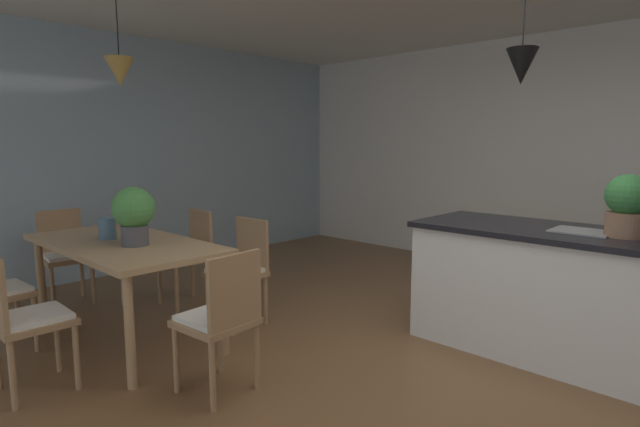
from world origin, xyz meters
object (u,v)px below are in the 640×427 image
(chair_far_right, at_px, (240,268))
(potted_plant_on_table, at_px, (134,212))
(dining_table, at_px, (123,251))
(vase_on_dining_table, at_px, (107,228))
(chair_kitchen_end, at_px, (221,317))
(chair_window_end, at_px, (65,253))
(chair_near_right, at_px, (24,317))
(chair_far_left, at_px, (189,253))
(kitchen_island, at_px, (567,294))
(potted_plant_on_island, at_px, (627,205))

(chair_far_right, relative_size, potted_plant_on_table, 2.06)
(dining_table, bearing_deg, vase_on_dining_table, -165.79)
(chair_far_right, bearing_deg, chair_kitchen_end, -42.98)
(dining_table, bearing_deg, chair_window_end, 179.78)
(chair_near_right, xyz_separation_m, chair_far_left, (-0.78, 1.59, 0.00))
(chair_far_right, bearing_deg, chair_near_right, -89.99)
(vase_on_dining_table, bearing_deg, kitchen_island, 36.06)
(chair_window_end, bearing_deg, dining_table, -0.22)
(chair_far_right, xyz_separation_m, potted_plant_on_table, (-0.17, -0.80, 0.53))
(kitchen_island, bearing_deg, chair_kitchen_end, -124.28)
(chair_far_left, relative_size, kitchen_island, 0.42)
(potted_plant_on_table, bearing_deg, kitchen_island, 39.70)
(kitchen_island, relative_size, vase_on_dining_table, 12.60)
(chair_near_right, relative_size, kitchen_island, 0.42)
(chair_far_right, distance_m, potted_plant_on_island, 2.80)
(chair_window_end, relative_size, vase_on_dining_table, 5.27)
(chair_near_right, distance_m, chair_far_right, 1.59)
(chair_kitchen_end, bearing_deg, chair_far_right, 137.02)
(chair_far_right, bearing_deg, kitchen_island, 27.82)
(chair_near_right, xyz_separation_m, potted_plant_on_island, (2.48, 2.74, 0.63))
(dining_table, relative_size, chair_far_left, 2.00)
(kitchen_island, distance_m, potted_plant_on_table, 3.09)
(vase_on_dining_table, bearing_deg, potted_plant_on_table, 5.37)
(dining_table, relative_size, potted_plant_on_table, 4.13)
(potted_plant_on_island, bearing_deg, chair_near_right, -132.17)
(chair_far_right, distance_m, chair_far_left, 0.78)
(chair_far_right, xyz_separation_m, chair_window_end, (-1.63, -0.79, 0.00))
(chair_far_left, xyz_separation_m, potted_plant_on_island, (3.26, 1.15, 0.63))
(chair_far_right, relative_size, chair_far_left, 1.00)
(dining_table, height_order, potted_plant_on_table, potted_plant_on_table)
(dining_table, xyz_separation_m, chair_window_end, (-1.24, 0.00, -0.21))
(chair_far_left, relative_size, potted_plant_on_table, 2.06)
(chair_near_right, bearing_deg, potted_plant_on_island, 47.83)
(dining_table, relative_size, chair_far_right, 2.00)
(chair_kitchen_end, xyz_separation_m, chair_near_right, (-0.85, -0.80, 0.00))
(chair_far_right, xyz_separation_m, chair_far_left, (-0.78, -0.00, 0.00))
(vase_on_dining_table, bearing_deg, potted_plant_on_island, 33.18)
(vase_on_dining_table, bearing_deg, chair_far_right, 56.63)
(chair_far_left, distance_m, kitchen_island, 3.16)
(dining_table, relative_size, chair_window_end, 2.00)
(potted_plant_on_table, bearing_deg, chair_far_left, 127.08)
(chair_kitchen_end, distance_m, chair_near_right, 1.17)
(chair_kitchen_end, distance_m, kitchen_island, 2.34)
(chair_far_left, distance_m, potted_plant_on_island, 3.51)
(potted_plant_on_island, bearing_deg, chair_kitchen_end, -130.07)
(dining_table, bearing_deg, potted_plant_on_table, -1.38)
(chair_far_right, bearing_deg, chair_far_left, -179.99)
(chair_far_right, height_order, chair_far_left, same)
(chair_kitchen_end, distance_m, potted_plant_on_table, 1.15)
(chair_window_end, height_order, potted_plant_on_island, potted_plant_on_island)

